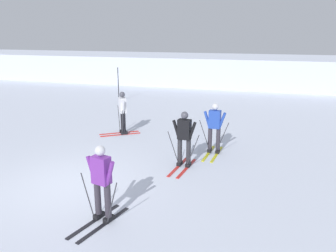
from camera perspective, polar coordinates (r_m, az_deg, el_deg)
ground_plane at (r=9.61m, az=-16.05°, el=-9.48°), size 120.00×120.00×0.00m
far_snow_ridge at (r=27.94m, az=6.68°, el=9.43°), size 80.00×7.14×2.13m
skier_white at (r=13.59m, az=-7.63°, el=2.41°), size 1.52×1.23×1.71m
skier_purple at (r=7.40m, az=-11.10°, el=-9.09°), size 0.98×1.64×1.71m
skier_blue at (r=11.41m, az=7.79°, el=-0.13°), size 1.00×1.62×1.71m
skier_black at (r=10.16m, az=2.73°, el=-1.95°), size 1.00×1.63×1.71m
trail_marker_pole at (r=20.26m, az=-8.33°, el=6.89°), size 0.04×0.04×1.98m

